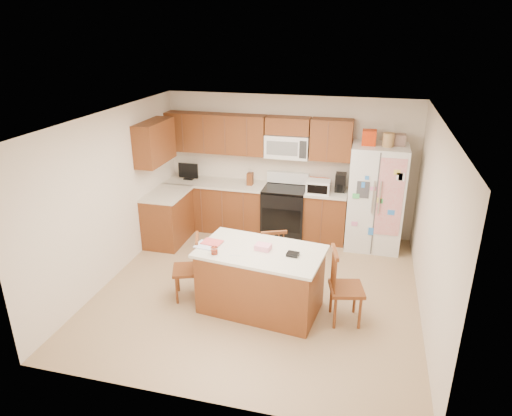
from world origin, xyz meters
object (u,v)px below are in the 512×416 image
(windsor_chair_right, at_px, (344,288))
(windsor_chair_back, at_px, (272,257))
(refrigerator, at_px, (376,196))
(windsor_chair_left, at_px, (189,269))
(stove, at_px, (285,211))
(island, at_px, (261,279))

(windsor_chair_right, bearing_deg, windsor_chair_back, 147.82)
(refrigerator, distance_m, windsor_chair_left, 3.42)
(windsor_chair_back, bearing_deg, windsor_chair_right, -32.18)
(stove, relative_size, windsor_chair_back, 1.24)
(windsor_chair_left, relative_size, windsor_chair_back, 1.02)
(stove, height_order, island, stove)
(refrigerator, distance_m, island, 2.79)
(island, height_order, windsor_chair_left, island)
(windsor_chair_back, bearing_deg, windsor_chair_left, -148.02)
(stove, xyz_separation_m, windsor_chair_left, (-0.91, -2.37, -0.03))
(refrigerator, relative_size, island, 1.17)
(stove, distance_m, windsor_chair_back, 1.73)
(windsor_chair_back, xyz_separation_m, windsor_chair_right, (1.10, -0.69, 0.05))
(stove, xyz_separation_m, island, (0.14, -2.41, -0.03))
(island, bearing_deg, refrigerator, 58.52)
(refrigerator, bearing_deg, windsor_chair_back, -130.81)
(refrigerator, height_order, windsor_chair_left, refrigerator)
(island, xyz_separation_m, windsor_chair_left, (-1.04, 0.03, -0.01))
(refrigerator, xyz_separation_m, windsor_chair_back, (-1.43, -1.66, -0.49))
(refrigerator, bearing_deg, windsor_chair_left, -136.99)
(island, height_order, windsor_chair_right, windsor_chair_right)
(stove, distance_m, windsor_chair_right, 2.71)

